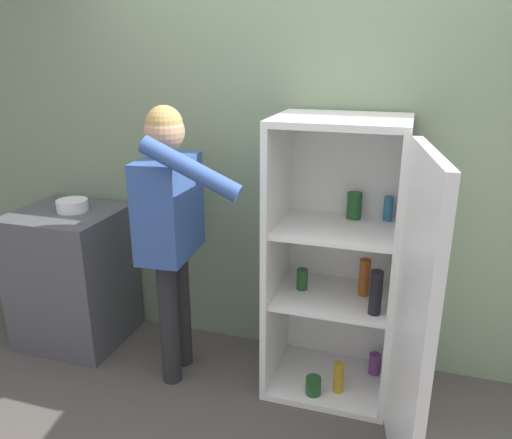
# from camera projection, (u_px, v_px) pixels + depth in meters

# --- Properties ---
(wall_back) EXTENTS (7.00, 0.06, 2.55)m
(wall_back) POSITION_uv_depth(u_px,v_px,m) (298.00, 158.00, 2.97)
(wall_back) COLOR gray
(wall_back) RESTS_ON ground_plane
(refrigerator) EXTENTS (0.84, 1.25, 1.57)m
(refrigerator) POSITION_uv_depth(u_px,v_px,m) (351.00, 272.00, 2.63)
(refrigerator) COLOR white
(refrigerator) RESTS_ON ground_plane
(person) EXTENTS (0.65, 0.59, 1.62)m
(person) POSITION_uv_depth(u_px,v_px,m) (171.00, 215.00, 2.77)
(person) COLOR #262628
(person) RESTS_ON ground_plane
(counter) EXTENTS (0.65, 0.60, 0.91)m
(counter) POSITION_uv_depth(u_px,v_px,m) (73.00, 276.00, 3.32)
(counter) COLOR #4C4C51
(counter) RESTS_ON ground_plane
(bowl) EXTENTS (0.20, 0.20, 0.07)m
(bowl) POSITION_uv_depth(u_px,v_px,m) (72.00, 205.00, 3.18)
(bowl) COLOR white
(bowl) RESTS_ON counter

